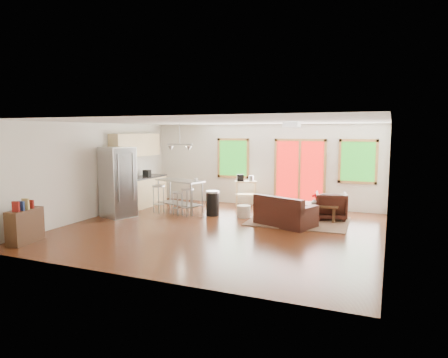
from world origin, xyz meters
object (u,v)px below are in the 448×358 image
at_px(armchair, 331,204).
at_px(ottoman, 280,208).
at_px(kitchen_cart, 245,185).
at_px(loveseat, 284,214).
at_px(refrigerator, 118,182).
at_px(rug, 298,221).
at_px(coffee_table, 318,206).
at_px(island, 180,190).

bearing_deg(armchair, ottoman, -11.46).
xyz_separation_m(ottoman, kitchen_cart, (-1.37, 0.86, 0.50)).
xyz_separation_m(loveseat, refrigerator, (-4.55, -0.70, 0.67)).
height_order(rug, kitchen_cart, kitchen_cart).
relative_size(coffee_table, armchair, 1.38).
distance_m(rug, coffee_table, 0.69).
height_order(coffee_table, armchair, armchair).
height_order(ottoman, kitchen_cart, kitchen_cart).
distance_m(armchair, island, 4.32).
distance_m(rug, armchair, 1.04).
distance_m(armchair, refrigerator, 5.88).
bearing_deg(rug, refrigerator, -164.75).
relative_size(ottoman, kitchen_cart, 0.59).
xyz_separation_m(loveseat, armchair, (0.98, 1.21, 0.11)).
distance_m(refrigerator, kitchen_cart, 3.92).
height_order(refrigerator, island, refrigerator).
distance_m(ottoman, kitchen_cart, 1.69).
bearing_deg(refrigerator, rug, 34.13).
bearing_deg(kitchen_cart, island, -133.26).
height_order(loveseat, armchair, armchair).
xyz_separation_m(coffee_table, ottoman, (-1.10, 0.24, -0.18)).
relative_size(refrigerator, island, 1.20).
distance_m(rug, refrigerator, 5.05).
height_order(coffee_table, kitchen_cart, kitchen_cart).
bearing_deg(ottoman, armchair, -0.76).
distance_m(refrigerator, island, 1.79).
height_order(island, kitchen_cart, kitchen_cart).
bearing_deg(rug, loveseat, -111.08).
bearing_deg(kitchen_cart, coffee_table, -23.96).
distance_m(armchair, ottoman, 1.43).
bearing_deg(armchair, island, -1.54).
bearing_deg(kitchen_cart, loveseat, -49.12).
relative_size(coffee_table, refrigerator, 0.58).
bearing_deg(ottoman, island, -166.07).
bearing_deg(ottoman, loveseat, -70.48).
xyz_separation_m(coffee_table, island, (-3.95, -0.47, 0.28)).
bearing_deg(refrigerator, island, 62.78).
height_order(refrigerator, kitchen_cart, refrigerator).
bearing_deg(loveseat, rug, 90.81).
height_order(loveseat, refrigerator, refrigerator).
relative_size(island, kitchen_cart, 1.58).
height_order(rug, refrigerator, refrigerator).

